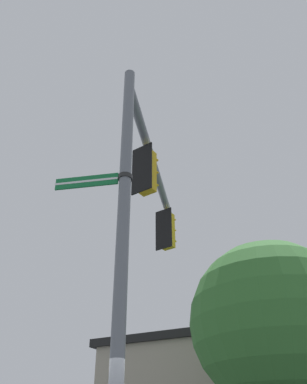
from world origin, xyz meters
The scene contains 6 objects.
signal_pole centered at (0.00, 0.00, 3.99)m, with size 0.21×0.21×7.97m, color slate.
mast_arm centered at (-1.17, 2.47, 7.56)m, with size 0.20×0.20×5.47m, color slate.
traffic_light_nearest_pole centered at (-0.77, 1.65, 6.76)m, with size 0.54×0.49×1.31m.
traffic_light_mid_inner centered at (-2.07, 4.39, 6.76)m, with size 0.54×0.49×1.31m.
street_name_sign centered at (-0.38, -0.18, 5.42)m, with size 1.27×0.68×0.22m.
tree_by_storefront centered at (-0.02, 6.18, 4.21)m, with size 4.33×4.33×6.39m.
Camera 1 is at (3.79, -4.44, 1.52)m, focal length 38.32 mm.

